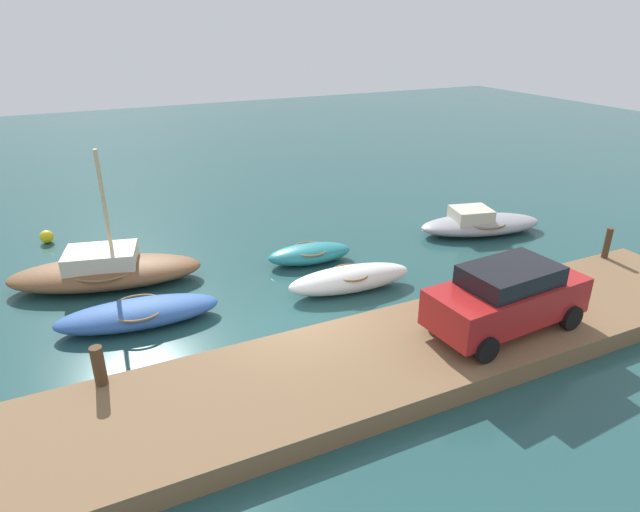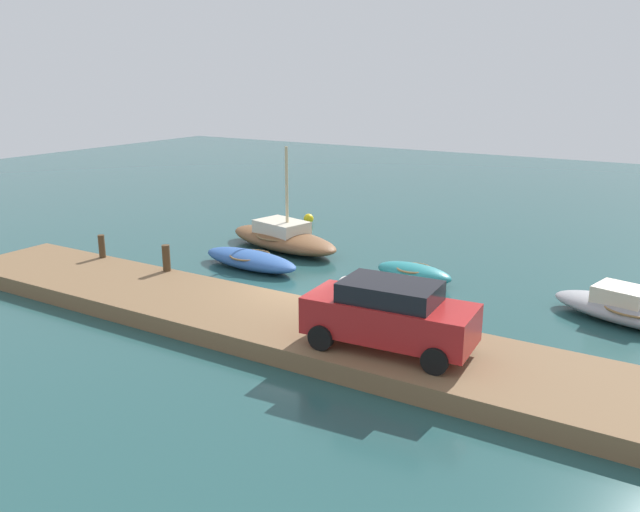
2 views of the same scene
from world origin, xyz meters
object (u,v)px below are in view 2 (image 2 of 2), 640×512
dinghy_teal (414,273)px  parked_car (389,314)px  rowboat_blue (250,260)px  mooring_post_west (102,246)px  motorboat_grey (634,310)px  sailboat_brown (283,238)px  marker_buoy (309,219)px  mooring_post_mid_west (166,258)px  rowboat_white (390,291)px

dinghy_teal → parked_car: size_ratio=0.71×
rowboat_blue → mooring_post_west: (-4.46, -3.12, 0.61)m
motorboat_grey → sailboat_brown: bearing=-173.0°
sailboat_brown → marker_buoy: 4.89m
sailboat_brown → motorboat_grey: 13.66m
sailboat_brown → mooring_post_west: 7.23m
sailboat_brown → motorboat_grey: bearing=6.6°
rowboat_blue → mooring_post_mid_west: (-1.20, -3.12, 0.64)m
rowboat_blue → mooring_post_west: bearing=-139.1°
mooring_post_mid_west → mooring_post_west: bearing=180.0°
parked_car → marker_buoy: 16.40m
dinghy_teal → mooring_post_west: mooring_post_west is taller
rowboat_white → mooring_post_mid_west: size_ratio=4.39×
mooring_post_mid_west → marker_buoy: (-1.00, 10.66, -0.73)m
rowboat_white → rowboat_blue: bearing=178.5°
dinghy_teal → rowboat_white: bearing=-77.6°
sailboat_brown → rowboat_blue: bearing=-66.5°
sailboat_brown → marker_buoy: size_ratio=12.65×
motorboat_grey → rowboat_blue: size_ratio=1.16×
parked_car → marker_buoy: (-10.41, 12.62, -1.17)m
motorboat_grey → rowboat_blue: bearing=-160.4°
rowboat_blue → marker_buoy: rowboat_blue is taller
motorboat_grey → rowboat_white: bearing=-149.4°
sailboat_brown → motorboat_grey: sailboat_brown is taller
sailboat_brown → mooring_post_mid_west: (-0.66, -6.06, 0.48)m
rowboat_blue → mooring_post_mid_west: size_ratio=4.86×
rowboat_blue → mooring_post_west: mooring_post_west is taller
rowboat_white → dinghy_teal: bearing=101.1°
mooring_post_west → mooring_post_mid_west: (3.25, 0.00, 0.03)m
dinghy_teal → marker_buoy: size_ratio=6.21×
marker_buoy → sailboat_brown: bearing=-70.1°
rowboat_blue → parked_car: (8.21, -5.08, 1.08)m
dinghy_teal → rowboat_white: size_ratio=0.75×
dinghy_teal → mooring_post_mid_west: (-7.12, -4.83, 0.64)m
mooring_post_west → rowboat_blue: bearing=35.0°
rowboat_white → parked_car: (2.04, -4.36, 1.02)m
dinghy_teal → rowboat_blue: bearing=-157.4°
motorboat_grey → mooring_post_west: 18.08m
parked_car → motorboat_grey: bearing=49.4°
mooring_post_west → parked_car: bearing=-8.8°
marker_buoy → rowboat_blue: bearing=-73.7°
dinghy_teal → mooring_post_west: 11.46m
motorboat_grey → marker_buoy: bearing=171.5°
motorboat_grey → marker_buoy: motorboat_grey is taller
dinghy_teal → rowboat_blue: (-5.92, -1.70, 0.00)m
motorboat_grey → mooring_post_west: (-17.49, -4.53, 0.54)m
dinghy_teal → rowboat_blue: rowboat_blue is taller
dinghy_teal → parked_car: bearing=-64.8°
rowboat_blue → parked_car: parked_car is taller
rowboat_white → mooring_post_west: size_ratio=4.71×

